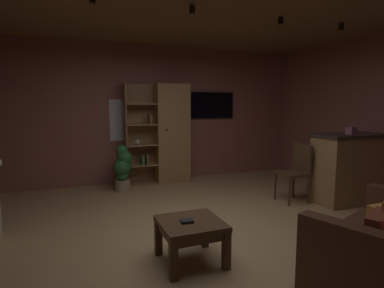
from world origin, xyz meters
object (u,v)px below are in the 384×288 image
(coffee_table, at_px, (191,229))
(table_book_0, at_px, (187,221))
(potted_floor_plant, at_px, (122,167))
(wall_mounted_tv, at_px, (212,105))
(dining_chair, at_px, (296,169))
(bookshelf_cabinet, at_px, (168,134))
(tissue_box, at_px, (351,131))
(kitchen_bar_counter, at_px, (355,167))

(coffee_table, bearing_deg, table_book_0, -152.82)
(potted_floor_plant, relative_size, wall_mounted_tv, 0.85)
(coffee_table, bearing_deg, dining_chair, 28.25)
(bookshelf_cabinet, xyz_separation_m, potted_floor_plant, (-0.96, -0.36, -0.52))
(bookshelf_cabinet, height_order, table_book_0, bookshelf_cabinet)
(table_book_0, bearing_deg, wall_mounted_tv, 61.89)
(tissue_box, xyz_separation_m, potted_floor_plant, (-3.17, 2.00, -0.71))
(coffee_table, distance_m, potted_floor_plant, 2.83)
(table_book_0, xyz_separation_m, wall_mounted_tv, (1.82, 3.42, 1.10))
(wall_mounted_tv, bearing_deg, bookshelf_cabinet, -168.71)
(dining_chair, bearing_deg, bookshelf_cabinet, 128.20)
(coffee_table, height_order, table_book_0, table_book_0)
(bookshelf_cabinet, distance_m, kitchen_bar_counter, 3.35)
(table_book_0, height_order, potted_floor_plant, potted_floor_plant)
(dining_chair, xyz_separation_m, wall_mounted_tv, (-0.49, 2.17, 1.00))
(dining_chair, bearing_deg, kitchen_bar_counter, -20.99)
(dining_chair, relative_size, potted_floor_plant, 1.09)
(bookshelf_cabinet, distance_m, wall_mounted_tv, 1.21)
(bookshelf_cabinet, relative_size, table_book_0, 16.40)
(kitchen_bar_counter, distance_m, table_book_0, 3.31)
(kitchen_bar_counter, bearing_deg, potted_floor_plant, 150.17)
(coffee_table, height_order, wall_mounted_tv, wall_mounted_tv)
(kitchen_bar_counter, xyz_separation_m, potted_floor_plant, (-3.37, 1.93, -0.11))
(kitchen_bar_counter, xyz_separation_m, table_book_0, (-3.18, -0.91, -0.12))
(bookshelf_cabinet, xyz_separation_m, dining_chair, (1.54, -1.96, -0.43))
(kitchen_bar_counter, bearing_deg, bookshelf_cabinet, 136.41)
(wall_mounted_tv, bearing_deg, dining_chair, -77.24)
(potted_floor_plant, bearing_deg, dining_chair, -32.58)
(kitchen_bar_counter, height_order, potted_floor_plant, kitchen_bar_counter)
(wall_mounted_tv, bearing_deg, tissue_box, -65.79)
(kitchen_bar_counter, height_order, dining_chair, kitchen_bar_counter)
(tissue_box, bearing_deg, dining_chair, 148.82)
(tissue_box, xyz_separation_m, dining_chair, (-0.67, 0.40, -0.62))
(coffee_table, relative_size, potted_floor_plant, 0.71)
(bookshelf_cabinet, height_order, wall_mounted_tv, bookshelf_cabinet)
(bookshelf_cabinet, bearing_deg, tissue_box, -46.94)
(potted_floor_plant, bearing_deg, tissue_box, -32.29)
(tissue_box, height_order, potted_floor_plant, tissue_box)
(bookshelf_cabinet, height_order, coffee_table, bookshelf_cabinet)
(tissue_box, height_order, dining_chair, tissue_box)
(kitchen_bar_counter, distance_m, dining_chair, 0.93)
(dining_chair, bearing_deg, potted_floor_plant, 147.42)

